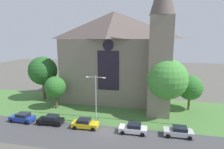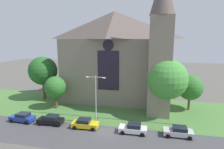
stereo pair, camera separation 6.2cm
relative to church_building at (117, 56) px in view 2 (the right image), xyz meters
The scene contains 15 objects.
ground 12.04m from the church_building, 76.52° to the right, with size 160.00×160.00×0.00m, color #56544C.
road_asphalt 20.87m from the church_building, 85.38° to the right, with size 120.00×8.00×0.01m, color #424244.
grass_verge 13.17m from the church_building, 79.76° to the right, with size 120.00×20.00×0.01m, color #477538.
church_building is the anchor object (origin of this frame).
iron_railing 16.51m from the church_building, 93.25° to the right, with size 27.39×0.07×1.13m.
tree_right_far 16.76m from the church_building, 12.88° to the right, with size 4.95×4.95×7.04m.
tree_left_far 17.53m from the church_building, 169.59° to the right, with size 6.55×6.55×9.98m.
tree_right_near 13.78m from the church_building, 37.85° to the right, with size 7.19×7.19×10.64m.
tree_left_near 15.06m from the church_building, 143.43° to the right, with size 4.31×4.31×6.60m.
streetlamp_near 14.64m from the church_building, 93.94° to the right, with size 3.37×0.26×8.22m.
parked_car_blue 22.73m from the church_building, 131.38° to the right, with size 4.28×2.18×1.51m.
parked_car_black 19.92m from the church_building, 118.48° to the right, with size 4.26×2.15×1.51m.
parked_car_yellow 18.37m from the church_building, 98.30° to the right, with size 4.26×2.15×1.51m.
parked_car_white 19.07m from the church_building, 70.73° to the right, with size 4.20×2.02×1.51m.
parked_car_silver 21.60m from the church_building, 51.61° to the right, with size 4.22×2.05×1.51m.
Camera 2 is at (6.50, -26.62, 14.28)m, focal length 30.90 mm.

